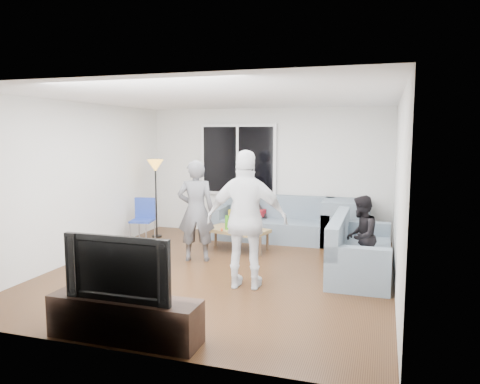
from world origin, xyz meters
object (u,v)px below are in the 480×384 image
(side_chair, at_px, (142,221))
(floor_lamp, at_px, (156,199))
(coffee_table, at_px, (237,240))
(player_left, at_px, (196,211))
(television, at_px, (123,266))
(spectator_back, at_px, (248,209))
(player_right, at_px, (247,220))
(sofa_back_section, at_px, (273,219))
(spectator_right, at_px, (361,236))
(tv_console, at_px, (125,318))
(sofa_right_section, at_px, (361,246))

(side_chair, height_order, floor_lamp, floor_lamp)
(coffee_table, xyz_separation_m, player_left, (-0.44, -0.80, 0.63))
(side_chair, xyz_separation_m, player_left, (1.44, -0.78, 0.40))
(player_left, relative_size, television, 1.45)
(spectator_back, bearing_deg, player_right, -89.99)
(player_left, bearing_deg, coffee_table, -136.05)
(sofa_back_section, distance_m, floor_lamp, 2.38)
(coffee_table, distance_m, player_left, 1.11)
(sofa_back_section, height_order, spectator_right, spectator_right)
(spectator_back, distance_m, tv_console, 4.82)
(tv_console, bearing_deg, coffee_table, 90.24)
(sofa_back_section, relative_size, television, 2.00)
(sofa_right_section, height_order, floor_lamp, floor_lamp)
(floor_lamp, bearing_deg, sofa_back_section, 11.59)
(sofa_right_section, distance_m, floor_lamp, 4.28)
(floor_lamp, xyz_separation_m, television, (1.90, -4.30, -0.01))
(side_chair, bearing_deg, spectator_right, -21.95)
(television, bearing_deg, side_chair, 117.03)
(spectator_right, height_order, television, spectator_right)
(spectator_back, height_order, television, spectator_back)
(sofa_back_section, xyz_separation_m, floor_lamp, (-2.30, -0.47, 0.36))
(sofa_back_section, distance_m, player_right, 2.93)
(spectator_right, xyz_separation_m, television, (-2.17, -2.87, 0.17))
(sofa_back_section, relative_size, sofa_right_section, 1.15)
(coffee_table, distance_m, television, 3.79)
(coffee_table, height_order, tv_console, tv_console)
(tv_console, relative_size, television, 1.39)
(coffee_table, xyz_separation_m, spectator_back, (-0.11, 1.05, 0.39))
(spectator_back, xyz_separation_m, television, (0.12, -4.80, 0.18))
(spectator_right, height_order, tv_console, spectator_right)
(sofa_back_section, bearing_deg, coffee_table, -112.18)
(floor_lamp, bearing_deg, side_chair, -90.00)
(sofa_back_section, bearing_deg, television, -94.81)
(sofa_right_section, bearing_deg, sofa_back_section, 45.31)
(sofa_right_section, distance_m, spectator_back, 2.91)
(player_right, xyz_separation_m, spectator_right, (1.44, 0.97, -0.34))
(side_chair, relative_size, spectator_back, 0.73)
(player_left, distance_m, television, 2.98)
(spectator_right, bearing_deg, player_right, -46.85)
(coffee_table, bearing_deg, player_right, -68.15)
(television, bearing_deg, spectator_right, 52.96)
(floor_lamp, bearing_deg, spectator_right, -19.28)
(sofa_right_section, height_order, spectator_back, spectator_back)
(player_left, distance_m, spectator_right, 2.64)
(player_right, height_order, spectator_back, player_right)
(tv_console, bearing_deg, side_chair, 117.03)
(spectator_right, bearing_deg, television, -27.86)
(spectator_right, bearing_deg, sofa_right_section, -170.82)
(floor_lamp, xyz_separation_m, player_right, (2.63, -2.40, 0.16))
(tv_console, bearing_deg, spectator_right, 52.96)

